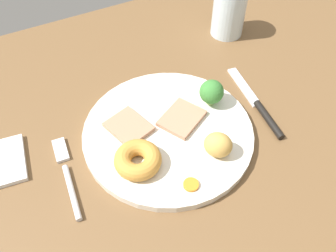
{
  "coord_description": "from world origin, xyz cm",
  "views": [
    {
      "loc": [
        -19.59,
        -31.35,
        49.22
      ],
      "look_at": [
        -3.06,
        0.61,
        6.0
      ],
      "focal_mm": 37.1,
      "sensor_mm": 36.0,
      "label": 1
    }
  ],
  "objects_px": {
    "meat_slice_under": "(180,119)",
    "fork": "(67,174)",
    "roast_potato_left": "(218,145)",
    "knife": "(259,107)",
    "meat_slice_main": "(129,127)",
    "carrot_coin_front": "(191,185)",
    "yorkshire_pudding": "(138,160)",
    "broccoli_floret": "(212,92)",
    "dinner_plate": "(168,133)",
    "water_glass": "(229,12)"
  },
  "relations": [
    {
      "from": "yorkshire_pudding",
      "to": "meat_slice_main",
      "type": "bearing_deg",
      "value": 78.15
    },
    {
      "from": "roast_potato_left",
      "to": "meat_slice_main",
      "type": "bearing_deg",
      "value": 133.5
    },
    {
      "from": "broccoli_floret",
      "to": "carrot_coin_front",
      "type": "bearing_deg",
      "value": -131.2
    },
    {
      "from": "meat_slice_main",
      "to": "meat_slice_under",
      "type": "xyz_separation_m",
      "value": [
        0.08,
        -0.02,
        0.0
      ]
    },
    {
      "from": "meat_slice_under",
      "to": "carrot_coin_front",
      "type": "height_order",
      "value": "meat_slice_under"
    },
    {
      "from": "broccoli_floret",
      "to": "knife",
      "type": "xyz_separation_m",
      "value": [
        0.08,
        -0.04,
        -0.04
      ]
    },
    {
      "from": "roast_potato_left",
      "to": "fork",
      "type": "bearing_deg",
      "value": 160.61
    },
    {
      "from": "carrot_coin_front",
      "to": "knife",
      "type": "height_order",
      "value": "carrot_coin_front"
    },
    {
      "from": "meat_slice_under",
      "to": "broccoli_floret",
      "type": "relative_size",
      "value": 1.48
    },
    {
      "from": "fork",
      "to": "meat_slice_main",
      "type": "bearing_deg",
      "value": -70.4
    },
    {
      "from": "roast_potato_left",
      "to": "knife",
      "type": "height_order",
      "value": "roast_potato_left"
    },
    {
      "from": "roast_potato_left",
      "to": "broccoli_floret",
      "type": "distance_m",
      "value": 0.11
    },
    {
      "from": "fork",
      "to": "dinner_plate",
      "type": "bearing_deg",
      "value": -85.83
    },
    {
      "from": "roast_potato_left",
      "to": "knife",
      "type": "xyz_separation_m",
      "value": [
        0.13,
        0.06,
        -0.03
      ]
    },
    {
      "from": "yorkshire_pudding",
      "to": "knife",
      "type": "height_order",
      "value": "yorkshire_pudding"
    },
    {
      "from": "dinner_plate",
      "to": "meat_slice_under",
      "type": "height_order",
      "value": "meat_slice_under"
    },
    {
      "from": "fork",
      "to": "water_glass",
      "type": "height_order",
      "value": "water_glass"
    },
    {
      "from": "dinner_plate",
      "to": "fork",
      "type": "bearing_deg",
      "value": 179.44
    },
    {
      "from": "dinner_plate",
      "to": "water_glass",
      "type": "relative_size",
      "value": 2.82
    },
    {
      "from": "dinner_plate",
      "to": "roast_potato_left",
      "type": "xyz_separation_m",
      "value": [
        0.05,
        -0.08,
        0.03
      ]
    },
    {
      "from": "meat_slice_main",
      "to": "fork",
      "type": "relative_size",
      "value": 0.44
    },
    {
      "from": "dinner_plate",
      "to": "knife",
      "type": "height_order",
      "value": "dinner_plate"
    },
    {
      "from": "meat_slice_under",
      "to": "carrot_coin_front",
      "type": "distance_m",
      "value": 0.13
    },
    {
      "from": "dinner_plate",
      "to": "broccoli_floret",
      "type": "xyz_separation_m",
      "value": [
        0.09,
        0.02,
        0.03
      ]
    },
    {
      "from": "dinner_plate",
      "to": "water_glass",
      "type": "height_order",
      "value": "water_glass"
    },
    {
      "from": "meat_slice_under",
      "to": "carrot_coin_front",
      "type": "xyz_separation_m",
      "value": [
        -0.04,
        -0.12,
        -0.0
      ]
    },
    {
      "from": "meat_slice_under",
      "to": "roast_potato_left",
      "type": "relative_size",
      "value": 1.61
    },
    {
      "from": "meat_slice_under",
      "to": "water_glass",
      "type": "distance_m",
      "value": 0.29
    },
    {
      "from": "meat_slice_under",
      "to": "fork",
      "type": "bearing_deg",
      "value": -177.89
    },
    {
      "from": "roast_potato_left",
      "to": "broccoli_floret",
      "type": "height_order",
      "value": "broccoli_floret"
    },
    {
      "from": "meat_slice_under",
      "to": "knife",
      "type": "relative_size",
      "value": 0.38
    },
    {
      "from": "dinner_plate",
      "to": "carrot_coin_front",
      "type": "xyz_separation_m",
      "value": [
        -0.02,
        -0.11,
        0.01
      ]
    },
    {
      "from": "roast_potato_left",
      "to": "meat_slice_under",
      "type": "bearing_deg",
      "value": 103.31
    },
    {
      "from": "water_glass",
      "to": "knife",
      "type": "bearing_deg",
      "value": -108.84
    },
    {
      "from": "meat_slice_main",
      "to": "roast_potato_left",
      "type": "distance_m",
      "value": 0.15
    },
    {
      "from": "meat_slice_main",
      "to": "meat_slice_under",
      "type": "height_order",
      "value": "same"
    },
    {
      "from": "yorkshire_pudding",
      "to": "roast_potato_left",
      "type": "distance_m",
      "value": 0.12
    },
    {
      "from": "carrot_coin_front",
      "to": "knife",
      "type": "bearing_deg",
      "value": 24.79
    },
    {
      "from": "meat_slice_under",
      "to": "fork",
      "type": "height_order",
      "value": "meat_slice_under"
    },
    {
      "from": "dinner_plate",
      "to": "roast_potato_left",
      "type": "relative_size",
      "value": 6.37
    },
    {
      "from": "meat_slice_under",
      "to": "broccoli_floret",
      "type": "bearing_deg",
      "value": 9.54
    },
    {
      "from": "broccoli_floret",
      "to": "fork",
      "type": "xyz_separation_m",
      "value": [
        -0.27,
        -0.02,
        -0.04
      ]
    },
    {
      "from": "knife",
      "to": "water_glass",
      "type": "bearing_deg",
      "value": -10.98
    },
    {
      "from": "yorkshire_pudding",
      "to": "fork",
      "type": "xyz_separation_m",
      "value": [
        -0.1,
        0.04,
        -0.02
      ]
    },
    {
      "from": "carrot_coin_front",
      "to": "yorkshire_pudding",
      "type": "bearing_deg",
      "value": 127.94
    },
    {
      "from": "meat_slice_main",
      "to": "knife",
      "type": "xyz_separation_m",
      "value": [
        0.23,
        -0.05,
        -0.01
      ]
    },
    {
      "from": "meat_slice_main",
      "to": "yorkshire_pudding",
      "type": "bearing_deg",
      "value": -101.85
    },
    {
      "from": "meat_slice_main",
      "to": "carrot_coin_front",
      "type": "distance_m",
      "value": 0.15
    },
    {
      "from": "fork",
      "to": "knife",
      "type": "relative_size",
      "value": 0.83
    },
    {
      "from": "yorkshire_pudding",
      "to": "carrot_coin_front",
      "type": "distance_m",
      "value": 0.09
    }
  ]
}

